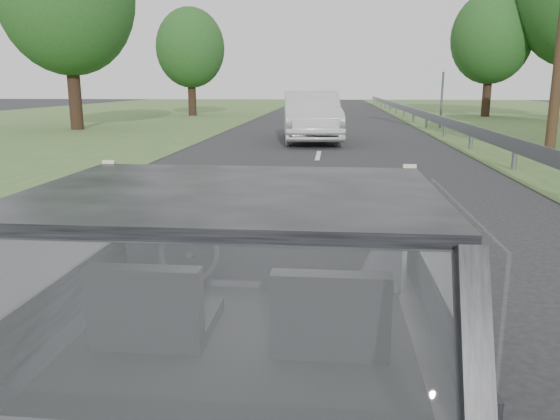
% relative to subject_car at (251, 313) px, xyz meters
% --- Properties ---
extents(subject_car, '(1.80, 4.00, 1.45)m').
position_rel_subject_car_xyz_m(subject_car, '(0.00, 0.00, 0.00)').
color(subject_car, black).
rests_on(subject_car, ground).
extents(dashboard, '(1.58, 0.45, 0.30)m').
position_rel_subject_car_xyz_m(dashboard, '(0.00, 0.62, 0.12)').
color(dashboard, black).
rests_on(dashboard, subject_car).
extents(driver_seat, '(0.50, 0.72, 0.42)m').
position_rel_subject_car_xyz_m(driver_seat, '(-0.40, -0.29, 0.16)').
color(driver_seat, black).
rests_on(driver_seat, subject_car).
extents(passenger_seat, '(0.50, 0.72, 0.42)m').
position_rel_subject_car_xyz_m(passenger_seat, '(0.40, -0.29, 0.16)').
color(passenger_seat, black).
rests_on(passenger_seat, subject_car).
extents(steering_wheel, '(0.36, 0.36, 0.04)m').
position_rel_subject_car_xyz_m(steering_wheel, '(-0.40, 0.33, 0.20)').
color(steering_wheel, black).
rests_on(steering_wheel, dashboard).
extents(cat, '(0.55, 0.23, 0.24)m').
position_rel_subject_car_xyz_m(cat, '(0.31, 0.65, 0.35)').
color(cat, slate).
rests_on(cat, dashboard).
extents(guardrail, '(0.05, 90.00, 0.32)m').
position_rel_subject_car_xyz_m(guardrail, '(4.30, 10.00, -0.15)').
color(guardrail, gray).
rests_on(guardrail, ground).
extents(other_car, '(2.50, 5.23, 1.66)m').
position_rel_subject_car_xyz_m(other_car, '(-0.37, 15.94, 0.11)').
color(other_car, silver).
rests_on(other_car, ground).
extents(highway_sign, '(0.27, 0.96, 2.40)m').
position_rel_subject_car_xyz_m(highway_sign, '(5.07, 22.31, 0.48)').
color(highway_sign, '#186227').
rests_on(highway_sign, ground).
extents(tree_2, '(5.39, 5.39, 6.97)m').
position_rel_subject_car_xyz_m(tree_2, '(9.41, 31.61, 2.76)').
color(tree_2, '#23461F').
rests_on(tree_2, ground).
extents(tree_5, '(6.09, 6.09, 8.17)m').
position_rel_subject_car_xyz_m(tree_5, '(-10.40, 19.77, 3.36)').
color(tree_5, '#23461F').
rests_on(tree_5, ground).
extents(tree_6, '(4.99, 4.99, 6.19)m').
position_rel_subject_car_xyz_m(tree_6, '(-8.27, 30.80, 2.37)').
color(tree_6, '#23461F').
rests_on(tree_6, ground).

